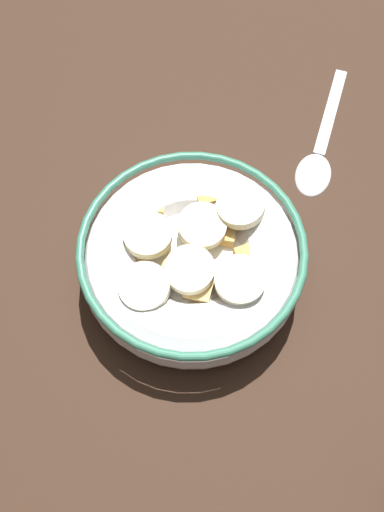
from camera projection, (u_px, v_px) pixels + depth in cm
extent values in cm
cube|color=#332116|center=(192.00, 278.00, 45.62)|extent=(134.78, 134.78, 2.00)
cylinder|color=silver|center=(192.00, 272.00, 44.45)|extent=(8.86, 8.86, 0.60)
torus|color=silver|center=(192.00, 260.00, 42.65)|extent=(16.11, 16.11, 4.61)
torus|color=#337259|center=(192.00, 248.00, 40.85)|extent=(16.23, 16.23, 0.60)
cylinder|color=white|center=(192.00, 257.00, 42.11)|extent=(13.34, 13.34, 0.40)
cube|color=tan|center=(175.00, 269.00, 41.09)|extent=(2.31, 2.37, 1.04)
cube|color=tan|center=(199.00, 288.00, 40.26)|extent=(2.20, 2.26, 1.02)
cube|color=#B78947|center=(250.00, 263.00, 41.28)|extent=(2.52, 2.52, 0.87)
cube|color=tan|center=(122.00, 288.00, 40.47)|extent=(2.02, 2.01, 0.86)
cube|color=tan|center=(174.00, 187.00, 43.77)|extent=(2.44, 2.48, 1.02)
cube|color=tan|center=(262.00, 228.00, 42.46)|extent=(2.67, 2.69, 1.06)
cube|color=#AD7F42|center=(122.00, 234.00, 42.24)|extent=(2.58, 2.58, 0.86)
cube|color=tan|center=(223.00, 232.00, 42.29)|extent=(2.05, 2.12, 1.02)
cube|color=tan|center=(144.00, 311.00, 39.45)|extent=(2.56, 2.54, 0.96)
cube|color=#AD7F42|center=(226.00, 277.00, 40.68)|extent=(2.70, 2.70, 1.01)
cube|color=#B78947|center=(142.00, 253.00, 41.48)|extent=(2.62, 2.61, 0.97)
cube|color=tan|center=(153.00, 202.00, 43.35)|extent=(1.95, 2.02, 1.03)
cube|color=#AD7F42|center=(209.00, 195.00, 43.44)|extent=(2.43, 2.48, 1.06)
cylinder|color=#F9EFC6|center=(241.00, 206.00, 41.67)|extent=(4.91, 4.86, 1.30)
cylinder|color=#F9EFC6|center=(240.00, 280.00, 39.13)|extent=(4.73, 4.75, 1.33)
cylinder|color=beige|center=(148.00, 235.00, 41.02)|extent=(3.87, 3.88, 0.85)
cylinder|color=#F9EFC6|center=(202.00, 226.00, 41.47)|extent=(4.56, 4.58, 1.20)
cylinder|color=beige|center=(195.00, 270.00, 39.90)|extent=(4.68, 4.70, 1.14)
cylinder|color=#F9EFC6|center=(144.00, 287.00, 39.29)|extent=(4.38, 4.42, 1.16)
ellipsoid|color=silver|center=(314.00, 172.00, 48.26)|extent=(3.82, 4.89, 0.80)
cube|color=silver|center=(331.00, 110.00, 51.36)|extent=(3.13, 9.58, 0.36)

